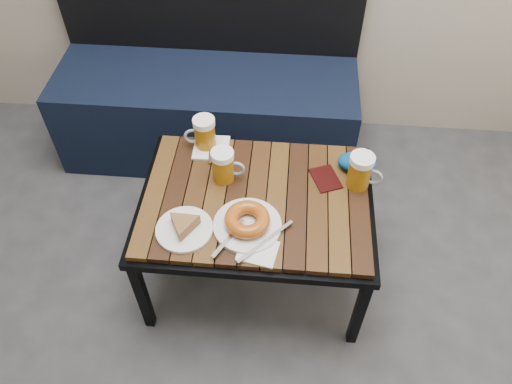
# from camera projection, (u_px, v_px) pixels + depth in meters

# --- Properties ---
(bench) EXTENTS (1.40, 0.50, 0.95)m
(bench) POSITION_uv_depth(u_px,v_px,m) (208.00, 103.00, 2.43)
(bench) COLOR black
(bench) RESTS_ON ground
(cafe_table) EXTENTS (0.84, 0.62, 0.47)m
(cafe_table) POSITION_uv_depth(u_px,v_px,m) (256.00, 205.00, 1.80)
(cafe_table) COLOR black
(cafe_table) RESTS_ON ground
(beer_mug_left) EXTENTS (0.13, 0.09, 0.14)m
(beer_mug_left) POSITION_uv_depth(u_px,v_px,m) (204.00, 133.00, 1.89)
(beer_mug_left) COLOR #955F0C
(beer_mug_left) RESTS_ON cafe_table
(beer_mug_centre) EXTENTS (0.12, 0.08, 0.13)m
(beer_mug_centre) POSITION_uv_depth(u_px,v_px,m) (224.00, 166.00, 1.78)
(beer_mug_centre) COLOR #955F0C
(beer_mug_centre) RESTS_ON cafe_table
(beer_mug_right) EXTENTS (0.13, 0.10, 0.14)m
(beer_mug_right) POSITION_uv_depth(u_px,v_px,m) (361.00, 171.00, 1.76)
(beer_mug_right) COLOR #955F0C
(beer_mug_right) RESTS_ON cafe_table
(plate_pie) EXTENTS (0.19, 0.19, 0.05)m
(plate_pie) POSITION_uv_depth(u_px,v_px,m) (184.00, 227.00, 1.66)
(plate_pie) COLOR white
(plate_pie) RESTS_ON cafe_table
(plate_bagel) EXTENTS (0.27, 0.27, 0.06)m
(plate_bagel) POSITION_uv_depth(u_px,v_px,m) (247.00, 222.00, 1.66)
(plate_bagel) COLOR white
(plate_bagel) RESTS_ON cafe_table
(napkin_left) EXTENTS (0.14, 0.18, 0.01)m
(napkin_left) POSITION_uv_depth(u_px,v_px,m) (211.00, 148.00, 1.93)
(napkin_left) COLOR white
(napkin_left) RESTS_ON cafe_table
(napkin_right) EXTENTS (0.14, 0.13, 0.01)m
(napkin_right) POSITION_uv_depth(u_px,v_px,m) (258.00, 251.00, 1.61)
(napkin_right) COLOR white
(napkin_right) RESTS_ON cafe_table
(passport_navy) EXTENTS (0.16, 0.13, 0.01)m
(passport_navy) POSITION_uv_depth(u_px,v_px,m) (181.00, 225.00, 1.68)
(passport_navy) COLOR black
(passport_navy) RESTS_ON cafe_table
(passport_burgundy) EXTENTS (0.13, 0.15, 0.01)m
(passport_burgundy) POSITION_uv_depth(u_px,v_px,m) (326.00, 179.00, 1.82)
(passport_burgundy) COLOR black
(passport_burgundy) RESTS_ON cafe_table
(knit_pouch) EXTENTS (0.15, 0.11, 0.06)m
(knit_pouch) POSITION_uv_depth(u_px,v_px,m) (357.00, 163.00, 1.84)
(knit_pouch) COLOR navy
(knit_pouch) RESTS_ON cafe_table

